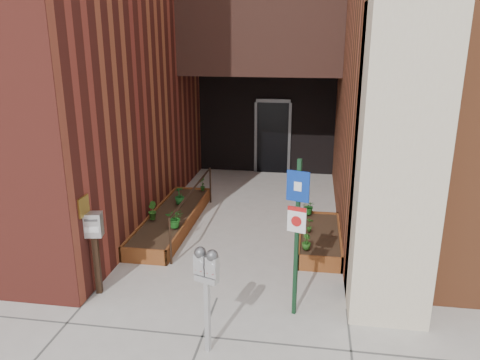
% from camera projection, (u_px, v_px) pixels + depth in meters
% --- Properties ---
extents(ground, '(80.00, 80.00, 0.00)m').
position_uv_depth(ground, '(217.00, 298.00, 7.36)').
color(ground, '#9E9991').
rests_on(ground, ground).
extents(planter_left, '(0.90, 3.60, 0.30)m').
position_uv_depth(planter_left, '(172.00, 220.00, 10.10)').
color(planter_left, maroon).
rests_on(planter_left, ground).
extents(planter_right, '(0.80, 2.20, 0.30)m').
position_uv_depth(planter_right, '(320.00, 239.00, 9.16)').
color(planter_right, maroon).
rests_on(planter_right, ground).
extents(handrail, '(0.04, 3.34, 0.90)m').
position_uv_depth(handrail, '(193.00, 196.00, 9.80)').
color(handrail, black).
rests_on(handrail, ground).
extents(parking_meter, '(0.34, 0.22, 1.47)m').
position_uv_depth(parking_meter, '(206.00, 273.00, 5.80)').
color(parking_meter, '#B5B5B8').
rests_on(parking_meter, ground).
extents(sign_post, '(0.32, 0.12, 2.37)m').
position_uv_depth(sign_post, '(297.00, 223.00, 6.52)').
color(sign_post, '#12331C').
rests_on(sign_post, ground).
extents(payment_dropbox, '(0.31, 0.25, 1.37)m').
position_uv_depth(payment_dropbox, '(94.00, 236.00, 7.23)').
color(payment_dropbox, black).
rests_on(payment_dropbox, ground).
extents(shrub_left_a, '(0.41, 0.41, 0.40)m').
position_uv_depth(shrub_left_a, '(175.00, 218.00, 9.26)').
color(shrub_left_a, '#1B5E1B').
rests_on(shrub_left_a, planter_left).
extents(shrub_left_b, '(0.29, 0.29, 0.38)m').
position_uv_depth(shrub_left_b, '(152.00, 210.00, 9.68)').
color(shrub_left_b, '#255B1A').
rests_on(shrub_left_b, planter_left).
extents(shrub_left_c, '(0.32, 0.32, 0.40)m').
position_uv_depth(shrub_left_c, '(179.00, 195.00, 10.56)').
color(shrub_left_c, '#17521C').
rests_on(shrub_left_c, planter_left).
extents(shrub_left_d, '(0.26, 0.26, 0.36)m').
position_uv_depth(shrub_left_d, '(202.00, 184.00, 11.46)').
color(shrub_left_d, '#1C5016').
rests_on(shrub_left_d, planter_left).
extents(shrub_right_a, '(0.23, 0.23, 0.29)m').
position_uv_depth(shrub_right_a, '(306.00, 242.00, 8.32)').
color(shrub_right_a, '#1F4F16').
rests_on(shrub_right_a, planter_right).
extents(shrub_right_b, '(0.19, 0.19, 0.30)m').
position_uv_depth(shrub_right_b, '(310.00, 225.00, 9.06)').
color(shrub_right_b, '#245919').
rests_on(shrub_right_b, planter_right).
extents(shrub_right_c, '(0.38, 0.38, 0.35)m').
position_uv_depth(shrub_right_c, '(308.00, 207.00, 9.94)').
color(shrub_right_c, '#195A1C').
rests_on(shrub_right_c, planter_right).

